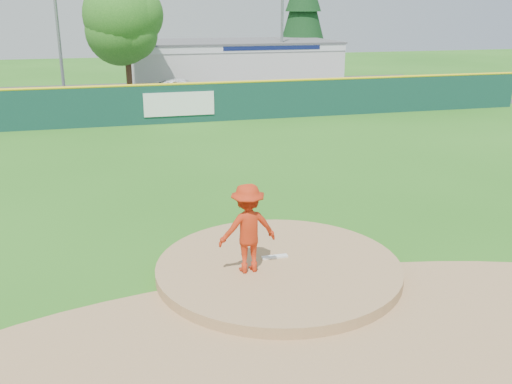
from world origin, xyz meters
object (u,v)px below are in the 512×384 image
object	(u,v)px
van	(183,89)
pool_building_grp	(232,63)
light_pole_left	(55,1)
pitcher	(248,228)
deciduous_tree	(126,27)
conifer_tree	(303,9)
light_pole_right	(282,9)

from	to	relation	value
van	pool_building_grp	xyz separation A→B (m)	(4.66, 6.36, 0.99)
pool_building_grp	light_pole_left	world-z (taller)	light_pole_left
pitcher	pool_building_grp	size ratio (longest dim) A/B	0.13
deciduous_tree	light_pole_left	xyz separation A→B (m)	(-4.00, 2.00, 1.50)
van	conifer_tree	size ratio (longest dim) A/B	0.49
pitcher	deciduous_tree	size ratio (longest dim) A/B	0.27
pitcher	pool_building_grp	xyz separation A→B (m)	(6.75, 32.17, 0.43)
pool_building_grp	light_pole_left	distance (m)	13.72
van	pool_building_grp	world-z (taller)	pool_building_grp
pool_building_grp	pitcher	bearing A→B (deg)	-101.86
pool_building_grp	deciduous_tree	xyz separation A→B (m)	(-8.00, -6.99, 2.89)
light_pole_left	pitcher	bearing A→B (deg)	-79.07
light_pole_right	van	bearing A→B (deg)	-156.30
deciduous_tree	conifer_tree	distance (m)	18.63
light_pole_left	pool_building_grp	bearing A→B (deg)	22.60
pool_building_grp	conifer_tree	distance (m)	8.95
pool_building_grp	light_pole_left	size ratio (longest dim) A/B	1.38
van	light_pole_left	world-z (taller)	light_pole_left
deciduous_tree	conifer_tree	world-z (taller)	conifer_tree
light_pole_right	light_pole_left	bearing A→B (deg)	-172.41
van	deciduous_tree	bearing A→B (deg)	106.74
van	light_pole_right	size ratio (longest dim) A/B	0.47
pitcher	light_pole_left	bearing A→B (deg)	-83.77
pool_building_grp	light_pole_left	bearing A→B (deg)	-157.40
pitcher	pool_building_grp	world-z (taller)	pool_building_grp
deciduous_tree	pool_building_grp	bearing A→B (deg)	41.16
pitcher	conifer_tree	size ratio (longest dim) A/B	0.21
pitcher	light_pole_left	size ratio (longest dim) A/B	0.18
van	light_pole_left	distance (m)	9.20
van	light_pole_right	xyz separation A→B (m)	(7.66, 3.36, 4.87)
deciduous_tree	light_pole_right	world-z (taller)	light_pole_right
light_pole_left	light_pole_right	xyz separation A→B (m)	(15.00, 2.00, -0.51)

